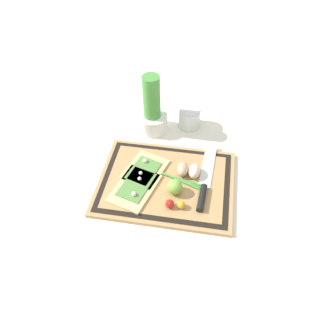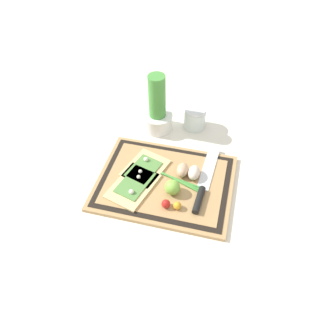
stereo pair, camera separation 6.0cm
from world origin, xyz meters
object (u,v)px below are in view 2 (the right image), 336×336
Objects in this scene: knife at (203,188)px; egg_brown at (182,170)px; lime at (172,187)px; sauce_jar at (195,119)px; pizza_slice_near at (134,185)px; cherry_tomato_yellow at (177,206)px; cherry_tomato_red at (166,204)px; egg_pink at (194,173)px; herb_pot at (157,112)px; pizza_slice_far at (145,168)px.

egg_brown reaches higher than knife.
sauce_jar reaches higher than lime.
cherry_tomato_yellow is (0.16, -0.05, 0.01)m from pizza_slice_near.
cherry_tomato_yellow is 0.29× the size of sauce_jar.
cherry_tomato_red reaches higher than knife.
cherry_tomato_yellow is at bearing -124.91° from knife.
cherry_tomato_red is at bearing -91.65° from sauce_jar.
cherry_tomato_yellow is (0.04, 0.00, -0.00)m from cherry_tomato_red.
sauce_jar is at bearing 91.99° from egg_brown.
pizza_slice_near is 0.39m from sauce_jar.
egg_pink is 0.10m from lime.
herb_pot reaches higher than sauce_jar.
cherry_tomato_yellow is 0.11× the size of herb_pot.
lime is 0.21× the size of herb_pot.
herb_pot is at bearing 90.57° from pizza_slice_near.
cherry_tomato_yellow is (-0.03, -0.14, -0.01)m from egg_pink.
sauce_jar reaches higher than cherry_tomato_yellow.
pizza_slice_far is 0.17m from cherry_tomato_red.
lime is at bearing -67.07° from herb_pot.
herb_pot is (-0.00, 0.32, 0.06)m from pizza_slice_near.
egg_brown is at bearing 4.26° from pizza_slice_far.
cherry_tomato_red is at bearing -71.35° from herb_pot.
egg_pink is at bearing -50.98° from herb_pot.
egg_brown is 0.14m from cherry_tomato_yellow.
egg_pink is 0.28m from sauce_jar.
egg_pink reaches higher than pizza_slice_near.
egg_pink reaches higher than cherry_tomato_yellow.
egg_pink is 0.68× the size of sauce_jar.
sauce_jar is at bearing 93.24° from cherry_tomato_yellow.
pizza_slice_far is at bearing -113.11° from sauce_jar.
pizza_slice_near and pizza_slice_far have the same top height.
egg_brown is 0.27m from sauce_jar.
pizza_slice_far is 3.01× the size of egg_pink.
pizza_slice_far is at bearing -175.74° from egg_brown.
herb_pot is at bearing 113.53° from cherry_tomato_yellow.
egg_pink is at bearing 79.63° from cherry_tomato_yellow.
knife is 5.27× the size of egg_pink.
pizza_slice_far reaches higher than knife.
cherry_tomato_red is (-0.02, -0.14, -0.01)m from egg_brown.
lime is at bearing 116.74° from cherry_tomato_yellow.
pizza_slice_near is at bearing 162.11° from cherry_tomato_yellow.
egg_pink is 0.30m from herb_pot.
pizza_slice_far is at bearing -177.51° from egg_pink.
cherry_tomato_red is at bearing -23.62° from pizza_slice_near.
pizza_slice_near is 0.84× the size of herb_pot.
pizza_slice_far is at bearing 128.63° from cherry_tomato_red.
lime is at bearing 83.70° from cherry_tomato_red.
herb_pot is (-0.19, 0.23, 0.05)m from egg_pink.
egg_pink reaches higher than cherry_tomato_red.
egg_pink is 2.10× the size of cherry_tomato_red.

